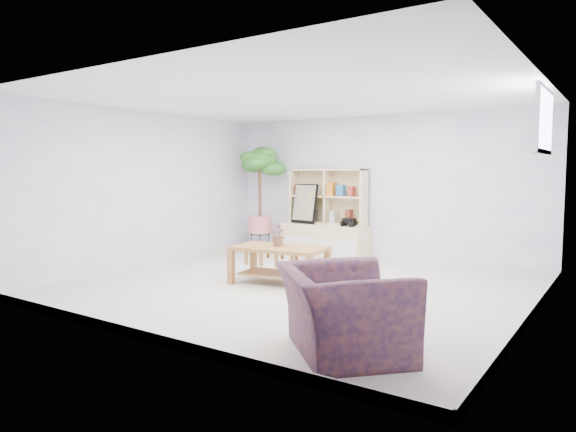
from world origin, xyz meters
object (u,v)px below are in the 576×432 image
Objects in this scene: coffee_table at (279,265)px; armchair at (343,305)px; storage_unit at (325,213)px; floor_tree at (260,199)px.

armchair reaches higher than coffee_table.
coffee_table is at bearing -75.25° from storage_unit.
armchair is at bearing -51.20° from coffee_table.
floor_tree is at bearing -1.40° from armchair.
floor_tree is 5.39m from armchair.
storage_unit is 1.26× the size of coffee_table.
coffee_table is 2.65m from armchair.
armchair is (3.75, -3.83, -0.57)m from floor_tree.
floor_tree is (-1.26, -0.19, 0.21)m from storage_unit.
floor_tree is 1.81× the size of armchair.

